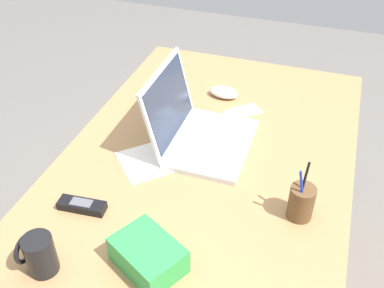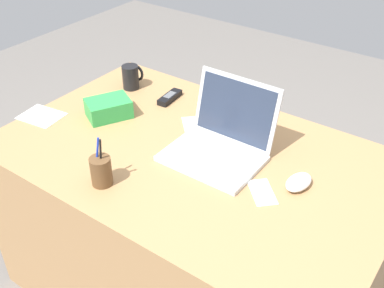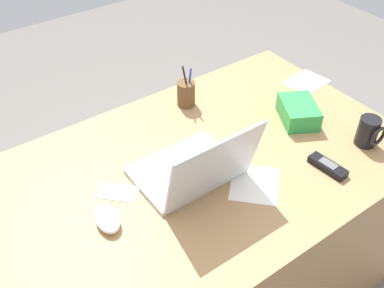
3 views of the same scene
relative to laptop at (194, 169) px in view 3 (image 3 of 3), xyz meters
name	(u,v)px [view 3 (image 3 of 3)]	position (x,y,z in m)	size (l,w,h in m)	color
ground_plane	(202,286)	(-0.08, -0.05, -0.80)	(6.00, 6.00, 0.00)	slate
desk	(203,233)	(-0.08, -0.05, -0.43)	(1.43, 0.90, 0.75)	#A87C4F
laptop	(194,169)	(0.00, 0.00, 0.00)	(0.33, 0.30, 0.25)	silver
computer_mouse	(107,219)	(0.31, 0.00, -0.03)	(0.07, 0.11, 0.04)	white
coffee_mug_white	(369,132)	(-0.60, 0.20, 0.00)	(0.08, 0.08, 0.11)	black
cordless_phone	(328,166)	(-0.39, 0.21, -0.04)	(0.06, 0.14, 0.03)	black
pen_holder	(186,93)	(-0.22, -0.36, 0.00)	(0.07, 0.07, 0.18)	brown
snack_bag	(298,112)	(-0.51, -0.04, -0.02)	(0.12, 0.17, 0.07)	green
paper_note_near_laptop	(117,192)	(0.23, -0.10, -0.05)	(0.07, 0.13, 0.00)	white
paper_note_left	(306,82)	(-0.73, -0.20, -0.05)	(0.17, 0.13, 0.00)	white
paper_note_right	(255,184)	(-0.15, 0.13, -0.05)	(0.17, 0.15, 0.00)	white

